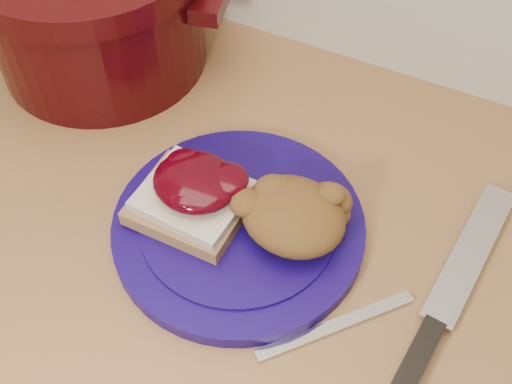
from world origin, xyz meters
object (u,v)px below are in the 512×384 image
at_px(plate, 239,227).
at_px(butter_knife, 336,325).
at_px(chef_knife, 428,337).
at_px(dutch_oven, 95,6).

height_order(plate, butter_knife, plate).
relative_size(chef_knife, butter_knife, 1.85).
bearing_deg(dutch_oven, chef_knife, -22.41).
bearing_deg(chef_knife, plate, 87.49).
relative_size(plate, dutch_oven, 0.78).
distance_m(plate, butter_knife, 0.14).
xyz_separation_m(butter_knife, dutch_oven, (-0.41, 0.23, 0.08)).
bearing_deg(chef_knife, dutch_oven, 73.74).
xyz_separation_m(plate, dutch_oven, (-0.28, 0.17, 0.07)).
bearing_deg(butter_knife, dutch_oven, 102.44).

